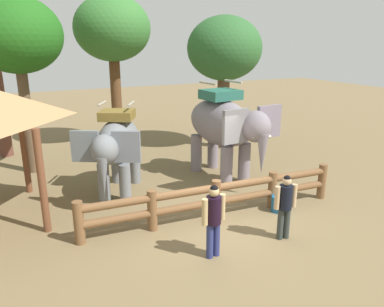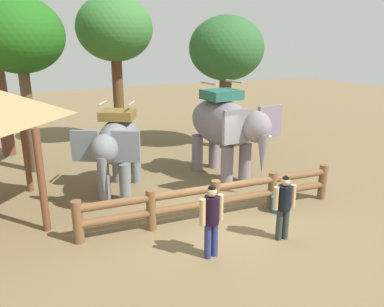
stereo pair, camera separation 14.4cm
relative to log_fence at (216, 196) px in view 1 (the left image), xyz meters
The scene contains 10 objects.
ground_plane 0.66m from the log_fence, 90.00° to the right, with size 60.00×60.00×0.00m, color brown.
log_fence is the anchor object (origin of this frame).
elephant_near_left 3.44m from the log_fence, 123.57° to the left, with size 2.63×3.24×2.79m.
elephant_center 3.27m from the log_fence, 55.19° to the left, with size 2.17×3.84×3.27m.
tourist_woman_in_black 1.91m from the log_fence, 122.00° to the right, with size 0.59×0.36×1.66m.
tourist_man_in_blue 1.90m from the log_fence, 62.01° to the right, with size 0.56×0.36×1.59m.
tree_far_left 9.39m from the log_fence, 91.83° to the left, with size 3.19×3.19×6.38m.
tree_back_center 7.85m from the log_fence, 57.66° to the left, with size 3.10×3.10×5.55m.
tree_far_right 8.36m from the log_fence, 123.35° to the left, with size 2.94×2.94×5.95m.
feed_bucket 1.84m from the log_fence, 13.88° to the right, with size 0.42×0.42×0.44m.
Camera 1 is at (-4.59, -7.50, 4.50)m, focal length 34.83 mm.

